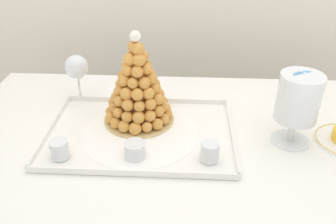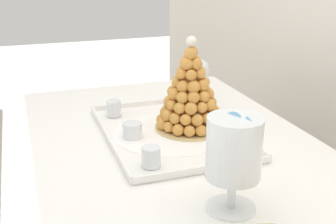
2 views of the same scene
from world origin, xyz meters
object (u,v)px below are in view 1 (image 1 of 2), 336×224
dessert_cup_mid_left (135,151)px  dessert_cup_centre (210,152)px  dessert_cup_left (60,150)px  serving_tray (140,133)px  macaron_goblet (298,99)px  croquembouche (138,88)px  wine_glass (77,68)px

dessert_cup_mid_left → dessert_cup_centre: (0.21, -0.00, 0.00)m
dessert_cup_left → dessert_cup_centre: size_ratio=0.96×
dessert_cup_mid_left → dessert_cup_left: bearing=-176.8°
serving_tray → macaron_goblet: (0.46, -0.01, 0.14)m
macaron_goblet → croquembouche: bearing=169.7°
dessert_cup_left → wine_glass: wine_glass is taller
croquembouche → dessert_cup_left: (-0.20, -0.21, -0.10)m
dessert_cup_centre → wine_glass: (-0.45, 0.32, 0.10)m
serving_tray → croquembouche: size_ratio=1.90×
croquembouche → dessert_cup_centre: croquembouche is taller
serving_tray → croquembouche: 0.15m
croquembouche → macaron_goblet: (0.48, -0.09, 0.02)m
croquembouche → wine_glass: 0.26m
dessert_cup_mid_left → macaron_goblet: 0.49m
macaron_goblet → dessert_cup_mid_left: bearing=-166.4°
serving_tray → wine_glass: bearing=140.6°
dessert_cup_left → dessert_cup_mid_left: size_ratio=0.89×
dessert_cup_mid_left → dessert_cup_centre: size_ratio=1.08×
dessert_cup_mid_left → wine_glass: 0.42m
serving_tray → croquembouche: (-0.01, 0.08, 0.12)m
croquembouche → wine_glass: croquembouche is taller
serving_tray → wine_glass: 0.34m
croquembouche → dessert_cup_left: bearing=-133.5°
serving_tray → wine_glass: wine_glass is taller
serving_tray → dessert_cup_centre: bearing=-30.6°
dessert_cup_left → dessert_cup_mid_left: (0.21, 0.01, -0.00)m
wine_glass → macaron_goblet: bearing=-16.6°
croquembouche → dessert_cup_centre: bearing=-41.9°
croquembouche → wine_glass: (-0.23, 0.12, 0.01)m
croquembouche → wine_glass: bearing=151.8°
dessert_cup_mid_left → macaron_goblet: macaron_goblet is taller
dessert_cup_mid_left → dessert_cup_centre: bearing=-0.5°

